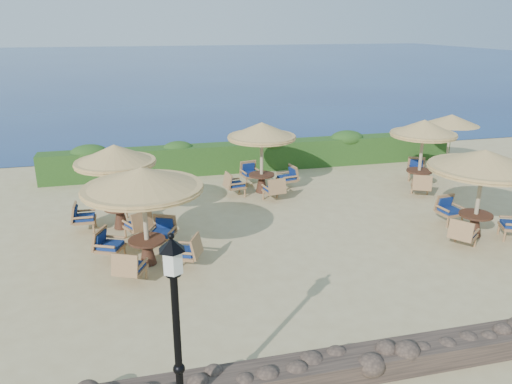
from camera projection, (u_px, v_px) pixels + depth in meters
name	position (u px, v px, depth m)	size (l,w,h in m)	color
ground	(318.00, 233.00, 15.10)	(120.00, 120.00, 0.00)	tan
sea	(163.00, 63.00, 79.44)	(160.00, 160.00, 0.00)	navy
hedge	(260.00, 156.00, 21.53)	(18.00, 0.90, 1.20)	#1E4115
stone_wall	(436.00, 351.00, 9.33)	(15.00, 0.65, 0.44)	#4F3E32
lamp_post	(178.00, 349.00, 7.26)	(0.44, 0.44, 3.31)	black
extra_parasol	(452.00, 120.00, 20.94)	(2.30, 2.30, 2.41)	tan
cafe_set_0	(143.00, 196.00, 12.60)	(3.09, 3.09, 2.65)	tan
cafe_set_1	(482.00, 173.00, 14.29)	(3.11, 3.11, 2.65)	tan
cafe_set_2	(116.00, 172.00, 14.92)	(2.62, 2.77, 2.65)	tan
cafe_set_3	(262.00, 147.00, 18.22)	(2.88, 2.88, 2.65)	tan
cafe_set_4	(423.00, 139.00, 18.64)	(2.46, 2.82, 2.65)	tan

